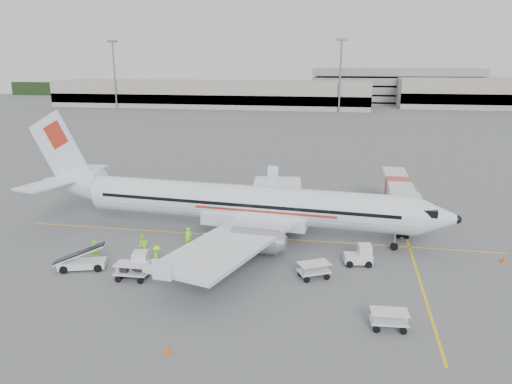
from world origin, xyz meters
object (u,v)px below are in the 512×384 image
(aircraft, at_px, (245,179))
(tug_aft, at_px, (133,264))
(belt_loader, at_px, (82,254))
(tug_mid, at_px, (203,246))
(tug_fore, at_px, (358,255))
(jet_bridge, at_px, (397,199))

(aircraft, xyz_separation_m, tug_aft, (-6.59, -10.02, -4.50))
(belt_loader, bearing_deg, aircraft, 23.82)
(tug_mid, bearing_deg, tug_fore, -0.51)
(tug_fore, xyz_separation_m, tug_mid, (-12.64, -0.54, 0.07))
(tug_fore, relative_size, tug_aft, 0.91)
(tug_fore, height_order, tug_mid, tug_mid)
(tug_aft, bearing_deg, tug_fore, 5.27)
(belt_loader, bearing_deg, tug_mid, 9.01)
(jet_bridge, bearing_deg, belt_loader, -145.43)
(aircraft, height_order, tug_mid, aircraft)
(aircraft, xyz_separation_m, tug_mid, (-2.48, -5.45, -4.51))
(tug_fore, xyz_separation_m, tug_aft, (-16.74, -5.12, 0.08))
(belt_loader, distance_m, tug_aft, 4.41)
(aircraft, height_order, belt_loader, aircraft)
(aircraft, relative_size, tug_mid, 16.60)
(belt_loader, height_order, tug_aft, belt_loader)
(tug_mid, bearing_deg, aircraft, 62.51)
(jet_bridge, bearing_deg, aircraft, -151.13)
(jet_bridge, height_order, belt_loader, jet_bridge)
(jet_bridge, distance_m, tug_aft, 27.46)
(aircraft, bearing_deg, jet_bridge, 34.43)
(jet_bridge, xyz_separation_m, tug_mid, (-16.60, -13.43, -1.21))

